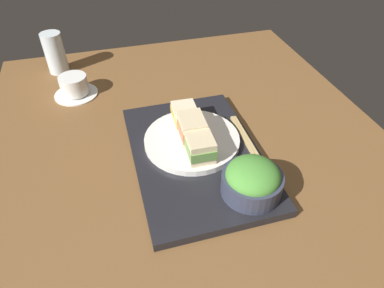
{
  "coord_description": "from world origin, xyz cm",
  "views": [
    {
      "loc": [
        -50.61,
        16.94,
        55.5
      ],
      "look_at": [
        5.41,
        1.08,
        5.0
      ],
      "focal_mm": 32.07,
      "sensor_mm": 36.0,
      "label": 1
    }
  ],
  "objects_px": {
    "sandwich_middle": "(191,128)",
    "coffee_cup": "(74,87)",
    "sandwich_plate": "(191,140)",
    "sandwich_near": "(198,146)",
    "salad_bowl": "(252,180)",
    "sandwich_far": "(184,115)",
    "chopsticks_pair": "(250,145)",
    "drinking_glass": "(55,53)"
  },
  "relations": [
    {
      "from": "sandwich_middle",
      "to": "salad_bowl",
      "type": "bearing_deg",
      "value": -157.02
    },
    {
      "from": "sandwich_middle",
      "to": "coffee_cup",
      "type": "relative_size",
      "value": 0.63
    },
    {
      "from": "drinking_glass",
      "to": "sandwich_middle",
      "type": "bearing_deg",
      "value": -147.55
    },
    {
      "from": "salad_bowl",
      "to": "chopsticks_pair",
      "type": "bearing_deg",
      "value": -22.33
    },
    {
      "from": "chopsticks_pair",
      "to": "drinking_glass",
      "type": "distance_m",
      "value": 0.7
    },
    {
      "from": "sandwich_middle",
      "to": "coffee_cup",
      "type": "height_order",
      "value": "sandwich_middle"
    },
    {
      "from": "sandwich_near",
      "to": "sandwich_far",
      "type": "bearing_deg",
      "value": -1.44
    },
    {
      "from": "sandwich_middle",
      "to": "sandwich_far",
      "type": "xyz_separation_m",
      "value": [
        0.06,
        -0.0,
        -0.01
      ]
    },
    {
      "from": "sandwich_plate",
      "to": "sandwich_far",
      "type": "distance_m",
      "value": 0.07
    },
    {
      "from": "sandwich_far",
      "to": "drinking_glass",
      "type": "bearing_deg",
      "value": 36.26
    },
    {
      "from": "sandwich_far",
      "to": "salad_bowl",
      "type": "bearing_deg",
      "value": -162.85
    },
    {
      "from": "sandwich_plate",
      "to": "salad_bowl",
      "type": "distance_m",
      "value": 0.2
    },
    {
      "from": "sandwich_plate",
      "to": "sandwich_near",
      "type": "bearing_deg",
      "value": 178.56
    },
    {
      "from": "sandwich_near",
      "to": "drinking_glass",
      "type": "distance_m",
      "value": 0.63
    },
    {
      "from": "sandwich_middle",
      "to": "sandwich_far",
      "type": "distance_m",
      "value": 0.06
    },
    {
      "from": "sandwich_far",
      "to": "drinking_glass",
      "type": "relative_size",
      "value": 0.64
    },
    {
      "from": "chopsticks_pair",
      "to": "sandwich_near",
      "type": "bearing_deg",
      "value": 94.9
    },
    {
      "from": "sandwich_far",
      "to": "salad_bowl",
      "type": "relative_size",
      "value": 0.66
    },
    {
      "from": "sandwich_plate",
      "to": "coffee_cup",
      "type": "bearing_deg",
      "value": 38.74
    },
    {
      "from": "salad_bowl",
      "to": "drinking_glass",
      "type": "bearing_deg",
      "value": 30.04
    },
    {
      "from": "sandwich_plate",
      "to": "sandwich_middle",
      "type": "relative_size",
      "value": 2.87
    },
    {
      "from": "sandwich_middle",
      "to": "sandwich_far",
      "type": "bearing_deg",
      "value": -1.44
    },
    {
      "from": "drinking_glass",
      "to": "sandwich_far",
      "type": "bearing_deg",
      "value": -143.74
    },
    {
      "from": "sandwich_plate",
      "to": "sandwich_near",
      "type": "xyz_separation_m",
      "value": [
        -0.06,
        0.0,
        0.03
      ]
    },
    {
      "from": "sandwich_plate",
      "to": "sandwich_near",
      "type": "distance_m",
      "value": 0.07
    },
    {
      "from": "sandwich_near",
      "to": "chopsticks_pair",
      "type": "xyz_separation_m",
      "value": [
        0.01,
        -0.13,
        -0.04
      ]
    },
    {
      "from": "sandwich_middle",
      "to": "salad_bowl",
      "type": "distance_m",
      "value": 0.2
    },
    {
      "from": "salad_bowl",
      "to": "drinking_glass",
      "type": "xyz_separation_m",
      "value": [
        0.67,
        0.39,
        0.01
      ]
    },
    {
      "from": "sandwich_middle",
      "to": "drinking_glass",
      "type": "relative_size",
      "value": 0.62
    },
    {
      "from": "sandwich_middle",
      "to": "coffee_cup",
      "type": "distance_m",
      "value": 0.42
    },
    {
      "from": "sandwich_plate",
      "to": "chopsticks_pair",
      "type": "xyz_separation_m",
      "value": [
        -0.05,
        -0.13,
        -0.0
      ]
    },
    {
      "from": "sandwich_near",
      "to": "sandwich_far",
      "type": "xyz_separation_m",
      "value": [
        0.13,
        -0.0,
        -0.0
      ]
    },
    {
      "from": "chopsticks_pair",
      "to": "drinking_glass",
      "type": "xyz_separation_m",
      "value": [
        0.54,
        0.44,
        0.04
      ]
    },
    {
      "from": "sandwich_far",
      "to": "coffee_cup",
      "type": "height_order",
      "value": "sandwich_far"
    },
    {
      "from": "sandwich_far",
      "to": "coffee_cup",
      "type": "xyz_separation_m",
      "value": [
        0.26,
        0.26,
        -0.03
      ]
    },
    {
      "from": "sandwich_near",
      "to": "sandwich_far",
      "type": "relative_size",
      "value": 1.0
    },
    {
      "from": "salad_bowl",
      "to": "coffee_cup",
      "type": "distance_m",
      "value": 0.61
    },
    {
      "from": "salad_bowl",
      "to": "chopsticks_pair",
      "type": "distance_m",
      "value": 0.14
    },
    {
      "from": "sandwich_far",
      "to": "chopsticks_pair",
      "type": "relative_size",
      "value": 0.35
    },
    {
      "from": "chopsticks_pair",
      "to": "salad_bowl",
      "type": "bearing_deg",
      "value": 157.67
    },
    {
      "from": "sandwich_plate",
      "to": "chopsticks_pair",
      "type": "distance_m",
      "value": 0.14
    },
    {
      "from": "sandwich_near",
      "to": "sandwich_plate",
      "type": "bearing_deg",
      "value": -1.44
    }
  ]
}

